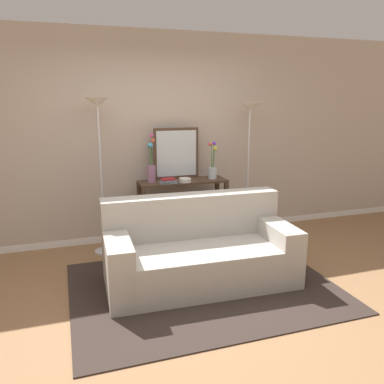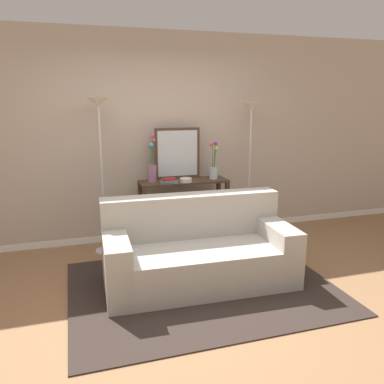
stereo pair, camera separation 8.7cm
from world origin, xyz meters
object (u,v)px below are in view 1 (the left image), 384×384
object	(u,v)px
console_table	(183,201)
book_stack	(168,181)
floor_lamp_left	(99,133)
wall_mirror	(176,153)
vase_short_flowers	(213,168)
fruit_bowl	(185,180)
couch	(199,253)
vase_tall_flowers	(151,169)
book_row_under_console	(159,241)
floor_lamp_right	(249,133)

from	to	relation	value
console_table	book_stack	xyz separation A→B (m)	(-0.22, -0.12, 0.30)
floor_lamp_left	wall_mirror	xyz separation A→B (m)	(0.99, 0.18, -0.30)
vase_short_flowers	fruit_bowl	world-z (taller)	vase_short_flowers
console_table	couch	bearing A→B (deg)	-98.99
couch	vase_tall_flowers	bearing A→B (deg)	100.91
console_table	book_row_under_console	size ratio (longest dim) A/B	4.32
console_table	book_stack	world-z (taller)	book_stack
floor_lamp_left	vase_short_flowers	bearing A→B (deg)	0.53
book_row_under_console	floor_lamp_left	bearing A→B (deg)	-177.93
vase_short_flowers	book_stack	world-z (taller)	vase_short_flowers
couch	floor_lamp_right	bearing A→B (deg)	45.60
console_table	book_row_under_console	distance (m)	0.62
wall_mirror	book_stack	world-z (taller)	wall_mirror
floor_lamp_right	vase_short_flowers	size ratio (longest dim) A/B	3.75
console_table	fruit_bowl	bearing A→B (deg)	-92.52
vase_short_flowers	couch	bearing A→B (deg)	-117.52
console_table	floor_lamp_left	size ratio (longest dim) A/B	0.60
console_table	book_stack	bearing A→B (deg)	-152.34
floor_lamp_right	fruit_bowl	size ratio (longest dim) A/B	11.79
vase_tall_flowers	fruit_bowl	xyz separation A→B (m)	(0.40, -0.13, -0.15)
vase_short_flowers	book_stack	size ratio (longest dim) A/B	2.11
fruit_bowl	book_row_under_console	world-z (taller)	fruit_bowl
floor_lamp_left	vase_short_flowers	xyz separation A→B (m)	(1.44, 0.01, -0.49)
floor_lamp_left	vase_short_flowers	size ratio (longest dim) A/B	3.89
floor_lamp_right	couch	bearing A→B (deg)	-134.40
fruit_bowl	book_row_under_console	bearing A→B (deg)	161.02
floor_lamp_left	floor_lamp_right	bearing A→B (deg)	-0.00
wall_mirror	vase_tall_flowers	world-z (taller)	wall_mirror
book_stack	couch	bearing A→B (deg)	-87.56
wall_mirror	book_row_under_console	world-z (taller)	wall_mirror
floor_lamp_right	wall_mirror	distance (m)	1.00
couch	floor_lamp_left	xyz separation A→B (m)	(-0.85, 1.12, 1.17)
floor_lamp_left	vase_tall_flowers	world-z (taller)	floor_lamp_left
wall_mirror	vase_short_flowers	size ratio (longest dim) A/B	1.37
book_stack	wall_mirror	bearing A→B (deg)	55.26
couch	console_table	world-z (taller)	couch
floor_lamp_left	floor_lamp_right	distance (m)	1.94
vase_short_flowers	fruit_bowl	xyz separation A→B (m)	(-0.41, -0.10, -0.12)
floor_lamp_right	book_stack	xyz separation A→B (m)	(-1.14, -0.09, -0.55)
wall_mirror	book_stack	bearing A→B (deg)	-124.74
couch	vase_short_flowers	world-z (taller)	vase_short_flowers
console_table	floor_lamp_right	xyz separation A→B (m)	(0.92, -0.03, 0.86)
floor_lamp_right	vase_tall_flowers	world-z (taller)	floor_lamp_right
floor_lamp_left	floor_lamp_right	world-z (taller)	floor_lamp_left
floor_lamp_right	fruit_bowl	distance (m)	1.08
couch	fruit_bowl	xyz separation A→B (m)	(0.18, 1.03, 0.56)
console_table	floor_lamp_right	bearing A→B (deg)	-1.56
vase_tall_flowers	console_table	bearing A→B (deg)	-2.91
fruit_bowl	book_row_under_console	size ratio (longest dim) A/B	0.58
fruit_bowl	book_stack	distance (m)	0.22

